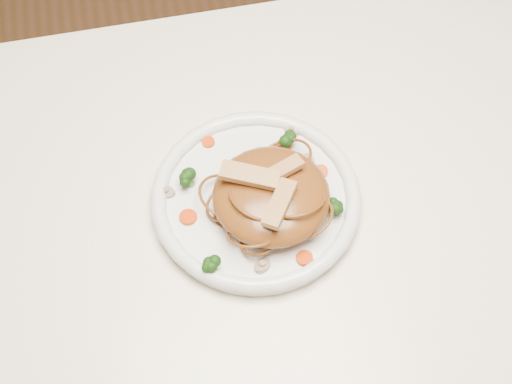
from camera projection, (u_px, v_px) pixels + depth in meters
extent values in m
cube|color=#EEE2C9|center=(291.00, 230.00, 0.93)|extent=(1.20, 0.80, 0.04)
cylinder|color=brown|center=(495.00, 129.00, 1.49)|extent=(0.06, 0.06, 0.71)
cylinder|color=white|center=(256.00, 201.00, 0.93)|extent=(0.27, 0.27, 0.02)
ellipsoid|color=brown|center=(271.00, 196.00, 0.89)|extent=(0.20, 0.20, 0.05)
cube|color=tan|center=(282.00, 170.00, 0.87)|extent=(0.06, 0.04, 0.01)
cube|color=tan|center=(250.00, 175.00, 0.86)|extent=(0.08, 0.06, 0.01)
cube|color=tan|center=(280.00, 204.00, 0.84)|extent=(0.06, 0.07, 0.01)
cylinder|color=#D43A07|center=(283.00, 147.00, 0.96)|extent=(0.03, 0.03, 0.00)
cylinder|color=#D43A07|center=(188.00, 217.00, 0.90)|extent=(0.03, 0.03, 0.00)
cylinder|color=#D43A07|center=(321.00, 171.00, 0.94)|extent=(0.02, 0.02, 0.00)
cylinder|color=#D43A07|center=(208.00, 142.00, 0.96)|extent=(0.02, 0.02, 0.00)
cylinder|color=#D43A07|center=(304.00, 258.00, 0.87)|extent=(0.02, 0.02, 0.00)
cylinder|color=tan|center=(262.00, 265.00, 0.86)|extent=(0.03, 0.03, 0.01)
cylinder|color=tan|center=(308.00, 161.00, 0.95)|extent=(0.02, 0.02, 0.01)
cylinder|color=tan|center=(166.00, 192.00, 0.92)|extent=(0.03, 0.03, 0.01)
cylinder|color=tan|center=(292.00, 130.00, 0.97)|extent=(0.03, 0.03, 0.01)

